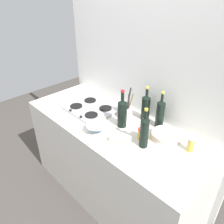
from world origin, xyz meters
TOP-DOWN VIEW (x-y plane):
  - ground_plane at (0.00, 0.00)m, footprint 6.00×6.00m
  - counter_block at (0.00, 0.00)m, footprint 1.80×0.70m
  - backsplash_panel at (0.00, 0.38)m, footprint 1.90×0.06m
  - stovetop_hob at (-0.32, 0.02)m, footprint 0.47×0.40m
  - plate_stack at (0.46, 0.16)m, footprint 0.23×0.23m
  - wine_bottle_leftmost at (0.15, 0.27)m, footprint 0.08×0.08m
  - wine_bottle_mid_left at (0.31, 0.26)m, footprint 0.07×0.07m
  - wine_bottle_mid_right at (0.09, 0.04)m, footprint 0.08×0.08m
  - wine_bottle_rightmost at (0.39, -0.04)m, footprint 0.07×0.07m
  - mixing_bowl at (0.01, -0.18)m, footprint 0.18×0.18m
  - butter_dish at (0.23, -0.13)m, footprint 0.16×0.14m
  - utensil_crock at (0.04, 0.15)m, footprint 0.09×0.09m
  - condiment_jar_front at (0.32, 0.02)m, footprint 0.07×0.07m
  - condiment_jar_rear at (0.67, 0.16)m, footprint 0.05×0.05m

SIDE VIEW (x-z plane):
  - ground_plane at x=0.00m, z-range 0.00..0.00m
  - counter_block at x=0.00m, z-range 0.00..0.90m
  - stovetop_hob at x=-0.32m, z-range 0.89..0.93m
  - butter_dish at x=0.23m, z-range 0.90..0.95m
  - plate_stack at x=0.46m, z-range 0.90..0.96m
  - mixing_bowl at x=0.01m, z-range 0.90..0.98m
  - condiment_jar_front at x=0.32m, z-range 0.90..1.00m
  - condiment_jar_rear at x=0.67m, z-range 0.90..1.01m
  - utensil_crock at x=0.04m, z-range 0.81..1.13m
  - wine_bottle_leftmost at x=0.15m, z-range 0.87..1.19m
  - wine_bottle_mid_left at x=0.31m, z-range 0.87..1.20m
  - wine_bottle_rightmost at x=0.39m, z-range 0.87..1.20m
  - wine_bottle_mid_right at x=0.09m, z-range 0.86..1.21m
  - backsplash_panel at x=0.00m, z-range 0.00..2.14m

